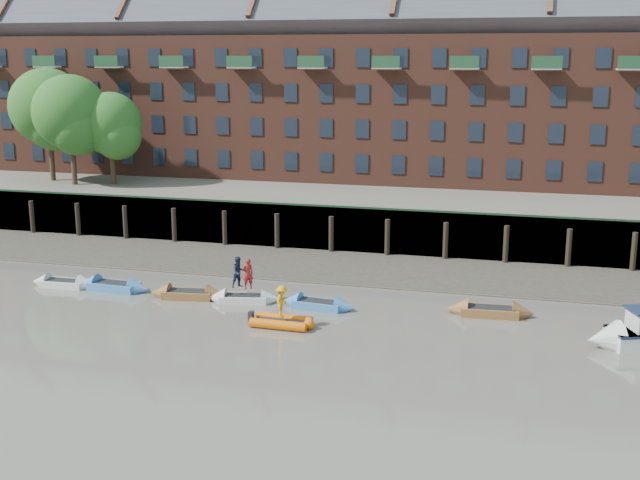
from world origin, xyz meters
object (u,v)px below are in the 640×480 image
(rowboat_3, at_px, (244,298))
(rib_tender, at_px, (284,322))
(rowboat_0, at_px, (64,283))
(person_rower_a, at_px, (248,274))
(rowboat_1, at_px, (114,286))
(person_rib_crew, at_px, (282,301))
(person_rower_b, at_px, (239,272))
(rowboat_4, at_px, (318,304))
(rowboat_6, at_px, (490,311))
(rowboat_2, at_px, (188,294))
(motor_launch, at_px, (639,334))

(rowboat_3, relative_size, rib_tender, 1.30)
(rowboat_0, xyz_separation_m, rowboat_3, (11.54, -0.11, -0.00))
(person_rower_a, bearing_deg, rowboat_1, -39.17)
(rib_tender, xyz_separation_m, person_rower_a, (-3.16, 3.39, 1.44))
(person_rib_crew, bearing_deg, person_rower_b, 45.20)
(person_rower_b, bearing_deg, person_rib_crew, -90.84)
(rib_tender, xyz_separation_m, person_rib_crew, (-0.08, -0.04, 1.11))
(rowboat_4, bearing_deg, person_rower_b, -176.34)
(rowboat_4, distance_m, rowboat_6, 9.29)
(rowboat_0, xyz_separation_m, person_rower_b, (11.21, 0.06, 1.48))
(person_rower_b, bearing_deg, rib_tender, -89.87)
(rowboat_2, relative_size, rib_tender, 1.39)
(rowboat_3, height_order, person_rib_crew, person_rib_crew)
(rib_tender, bearing_deg, rowboat_3, 136.83)
(rib_tender, relative_size, person_rower_b, 1.86)
(person_rower_a, bearing_deg, rowboat_6, 147.77)
(rowboat_3, xyz_separation_m, rib_tender, (3.44, -3.41, 0.03))
(rib_tender, bearing_deg, rowboat_6, 25.78)
(rowboat_2, height_order, rowboat_3, rowboat_2)
(rowboat_0, height_order, rowboat_4, rowboat_4)
(rowboat_0, bearing_deg, rowboat_2, -3.53)
(rowboat_1, bearing_deg, motor_launch, -0.66)
(rowboat_4, relative_size, rib_tender, 1.32)
(rowboat_4, relative_size, motor_launch, 0.72)
(rowboat_1, bearing_deg, rowboat_3, 1.59)
(rib_tender, distance_m, person_rower_a, 4.85)
(rowboat_6, xyz_separation_m, rib_tender, (-10.13, -4.55, 0.01))
(rowboat_2, bearing_deg, rowboat_1, 168.36)
(rowboat_0, distance_m, person_rower_b, 11.31)
(rowboat_6, relative_size, person_rower_a, 2.69)
(rowboat_2, height_order, person_rib_crew, person_rib_crew)
(rowboat_6, bearing_deg, rowboat_0, 178.69)
(rowboat_3, relative_size, rowboat_4, 0.98)
(rowboat_4, height_order, person_rower_b, person_rower_b)
(rowboat_4, distance_m, person_rower_b, 4.91)
(rib_tender, relative_size, person_rower_a, 1.87)
(rowboat_0, bearing_deg, rowboat_4, -2.58)
(rib_tender, bearing_deg, rowboat_1, 164.16)
(rowboat_3, relative_size, person_rib_crew, 2.58)
(rowboat_0, xyz_separation_m, rowboat_4, (15.89, -0.11, 0.01))
(rowboat_0, distance_m, rowboat_1, 3.28)
(rowboat_1, relative_size, person_rib_crew, 2.84)
(rib_tender, distance_m, motor_launch, 17.33)
(rowboat_3, bearing_deg, rowboat_6, -6.12)
(rib_tender, xyz_separation_m, person_rower_b, (-3.77, 3.58, 1.44))
(rowboat_0, distance_m, motor_launch, 32.30)
(rowboat_0, relative_size, rowboat_1, 0.89)
(rowboat_6, bearing_deg, rib_tender, -159.49)
(motor_launch, bearing_deg, person_rib_crew, -15.48)
(rowboat_1, relative_size, rowboat_2, 1.03)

